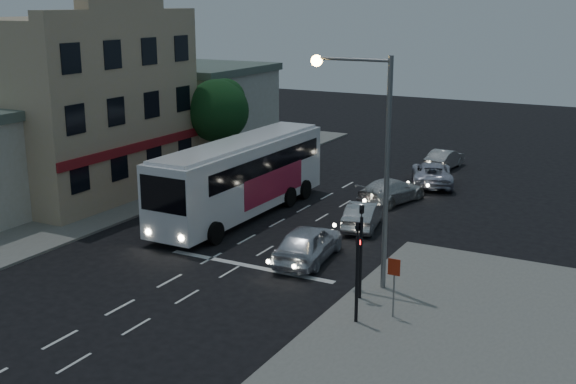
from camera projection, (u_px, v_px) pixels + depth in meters
The scene contains 16 objects.
ground at pixel (184, 273), 30.20m from camera, with size 120.00×120.00×0.00m, color black.
sidewalk_far at pixel (87, 191), 42.95m from camera, with size 12.00×50.00×0.12m, color slate.
road_markings at pixel (251, 254), 32.42m from camera, with size 8.00×30.55×0.01m.
tour_bus at pixel (241, 175), 37.77m from camera, with size 3.13×13.22×4.05m.
car_suv at pixel (308, 243), 31.44m from camera, with size 1.92×4.78×1.63m, color silver.
car_sedan_a at pixel (363, 215), 36.07m from camera, with size 1.44×4.12×1.36m, color #BBBBBD.
car_sedan_b at pixel (391, 191), 40.63m from camera, with size 1.93×4.76×1.38m, color silver.
car_sedan_c at pixel (432, 174), 44.56m from camera, with size 2.38×5.16×1.43m, color silver.
car_extra at pixel (445, 159), 48.93m from camera, with size 1.40×4.03×1.33m, color #AAAAAA.
traffic_signal_main at pixel (361, 240), 26.76m from camera, with size 0.25×0.35×4.10m.
traffic_signal_side at pixel (357, 260), 24.76m from camera, with size 0.18×0.15×4.10m.
regulatory_sign at pixel (394, 278), 25.33m from camera, with size 0.45×0.12×2.20m.
streetlight at pixel (371, 146), 27.24m from camera, with size 3.32×0.44×9.00m.
main_building at pixel (68, 105), 42.08m from camera, with size 10.12×12.00×11.00m.
low_building_north at pixel (195, 110), 52.54m from camera, with size 9.40×9.40×6.50m.
street_tree at pixel (217, 108), 45.60m from camera, with size 4.00×4.00×6.20m.
Camera 1 is at (17.25, -22.89, 11.00)m, focal length 45.00 mm.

